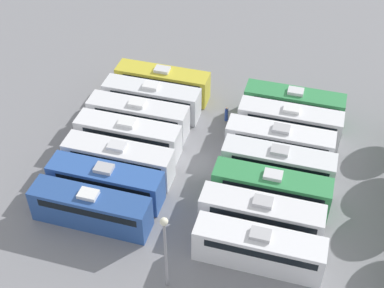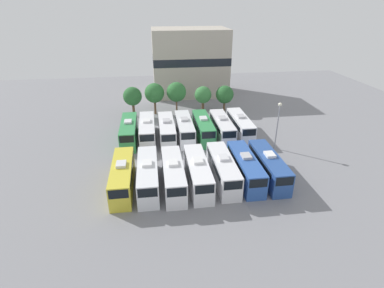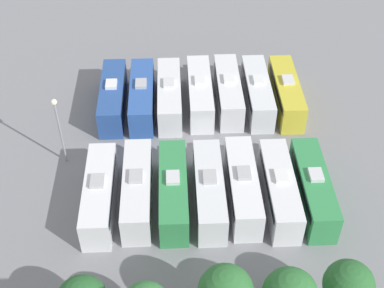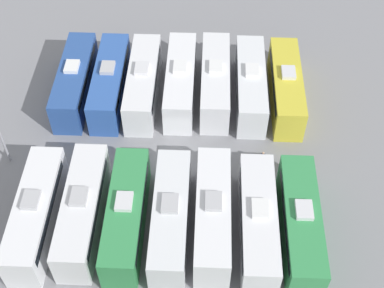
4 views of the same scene
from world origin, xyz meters
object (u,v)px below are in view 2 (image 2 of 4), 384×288
at_px(bus_10, 184,128).
at_px(bus_0, 122,175).
at_px(bus_3, 198,172).
at_px(light_pole, 278,118).
at_px(bus_7, 129,131).
at_px(tree_0, 132,96).
at_px(tree_1, 154,93).
at_px(bus_6, 268,165).
at_px(bus_1, 148,174).
at_px(bus_8, 147,130).
at_px(tree_4, 225,95).
at_px(tree_3, 203,95).
at_px(bus_5, 245,167).
at_px(depot_building, 190,62).
at_px(bus_13, 240,125).
at_px(worker_person, 143,153).
at_px(bus_9, 167,130).
at_px(bus_12, 222,127).
at_px(bus_2, 173,174).
at_px(bus_11, 203,127).
at_px(bus_4, 223,168).
at_px(tree_2, 176,92).

bearing_deg(bus_10, bus_0, -123.63).
xyz_separation_m(bus_3, light_pole, (13.88, 8.41, 3.47)).
xyz_separation_m(bus_7, tree_0, (0.31, 11.76, 2.42)).
xyz_separation_m(bus_3, tree_1, (-4.80, 27.38, 2.70)).
distance_m(bus_0, tree_0, 26.31).
relative_size(bus_6, tree_1, 1.58).
bearing_deg(bus_1, bus_7, 102.15).
height_order(bus_1, bus_8, same).
bearing_deg(tree_0, tree_4, 0.61).
height_order(bus_10, tree_3, tree_3).
relative_size(bus_5, bus_8, 1.00).
bearing_deg(bus_10, tree_3, 67.05).
bearing_deg(bus_0, depot_building, 71.39).
relative_size(bus_10, bus_13, 1.00).
bearing_deg(bus_5, worker_person, 150.18).
xyz_separation_m(bus_9, worker_person, (-4.00, -6.16, -0.99)).
distance_m(bus_12, tree_1, 17.48).
bearing_deg(bus_12, bus_2, -123.77).
bearing_deg(bus_11, bus_7, 179.02).
distance_m(bus_3, tree_4, 28.59).
bearing_deg(bus_1, bus_10, 66.38).
bearing_deg(bus_10, depot_building, 80.70).
bearing_deg(worker_person, bus_13, 21.11).
distance_m(bus_4, bus_7, 19.40).
distance_m(bus_5, bus_7, 21.52).
relative_size(bus_5, tree_4, 1.81).
distance_m(bus_5, bus_9, 16.92).
distance_m(bus_13, light_pole, 8.25).
bearing_deg(tree_4, bus_11, -118.54).
relative_size(bus_0, bus_10, 1.00).
bearing_deg(bus_0, tree_2, 70.86).
bearing_deg(worker_person, bus_8, 83.96).
relative_size(bus_4, tree_0, 1.68).
height_order(bus_9, bus_12, same).
distance_m(bus_7, tree_1, 13.70).
height_order(bus_1, depot_building, depot_building).
xyz_separation_m(bus_8, tree_3, (11.76, 12.53, 1.93)).
xyz_separation_m(tree_3, depot_building, (-0.94, 14.42, 4.22)).
relative_size(bus_0, light_pole, 1.33).
bearing_deg(tree_4, tree_1, 177.64).
height_order(bus_9, tree_4, tree_4).
height_order(bus_11, depot_building, depot_building).
bearing_deg(tree_4, bus_0, -126.31).
xyz_separation_m(tree_1, depot_building, (9.18, 14.39, 3.44)).
height_order(bus_0, tree_0, tree_0).
height_order(bus_3, bus_12, same).
bearing_deg(bus_9, bus_0, -114.70).
height_order(light_pole, tree_0, light_pole).
xyz_separation_m(bus_13, depot_building, (-5.49, 27.04, 6.14)).
bearing_deg(bus_3, bus_10, 90.27).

